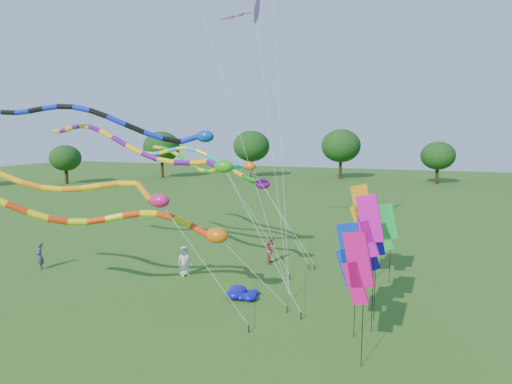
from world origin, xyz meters
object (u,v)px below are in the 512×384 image
(blue_nylon_heap, at_px, (242,293))
(person_c, at_px, (272,250))
(person_b, at_px, (40,256))
(tube_kite_orange, at_px, (58,180))
(person_a, at_px, (184,261))
(tube_kite_red, at_px, (126,220))

(blue_nylon_heap, height_order, person_c, person_c)
(person_b, bearing_deg, blue_nylon_heap, 53.38)
(tube_kite_orange, relative_size, blue_nylon_heap, 9.08)
(tube_kite_orange, bearing_deg, person_c, 51.04)
(blue_nylon_heap, relative_size, person_a, 1.01)
(tube_kite_red, height_order, tube_kite_orange, tube_kite_orange)
(tube_kite_orange, distance_m, blue_nylon_heap, 9.44)
(tube_kite_orange, bearing_deg, blue_nylon_heap, 26.85)
(tube_kite_red, relative_size, person_a, 7.88)
(person_a, distance_m, person_b, 8.39)
(tube_kite_red, height_order, person_c, tube_kite_red)
(person_a, bearing_deg, tube_kite_orange, -162.82)
(tube_kite_orange, distance_m, person_a, 8.18)
(tube_kite_orange, xyz_separation_m, person_b, (-5.86, 4.35, -4.97))
(tube_kite_red, distance_m, person_c, 9.91)
(tube_kite_orange, distance_m, person_b, 8.83)
(person_c, bearing_deg, person_b, 105.85)
(blue_nylon_heap, relative_size, person_b, 1.07)
(tube_kite_red, xyz_separation_m, person_a, (0.02, 4.90, -3.19))
(blue_nylon_heap, bearing_deg, person_c, 92.57)
(tube_kite_red, xyz_separation_m, person_c, (3.80, 8.57, -3.23))
(blue_nylon_heap, xyz_separation_m, person_c, (-0.25, 5.51, 0.56))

